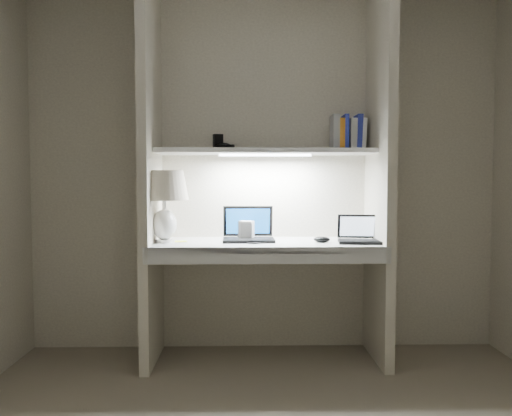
{
  "coord_description": "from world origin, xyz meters",
  "views": [
    {
      "loc": [
        -0.14,
        -1.95,
        1.15
      ],
      "look_at": [
        -0.07,
        1.05,
        0.99
      ],
      "focal_mm": 35.0,
      "sensor_mm": 36.0,
      "label": 1
    }
  ],
  "objects_px": {
    "laptop_main": "(248,233)",
    "book_row": "(348,134)",
    "speaker": "(246,231)",
    "table_lamp": "(164,194)",
    "laptop_netbook": "(360,236)"
  },
  "relations": [
    {
      "from": "laptop_main",
      "to": "laptop_netbook",
      "type": "height_order",
      "value": "laptop_main"
    },
    {
      "from": "table_lamp",
      "to": "book_row",
      "type": "bearing_deg",
      "value": 10.75
    },
    {
      "from": "book_row",
      "to": "speaker",
      "type": "bearing_deg",
      "value": -169.33
    },
    {
      "from": "table_lamp",
      "to": "laptop_netbook",
      "type": "distance_m",
      "value": 1.26
    },
    {
      "from": "laptop_main",
      "to": "laptop_netbook",
      "type": "bearing_deg",
      "value": -10.39
    },
    {
      "from": "laptop_main",
      "to": "speaker",
      "type": "xyz_separation_m",
      "value": [
        -0.01,
        0.0,
        0.01
      ]
    },
    {
      "from": "speaker",
      "to": "book_row",
      "type": "distance_m",
      "value": 0.95
    },
    {
      "from": "laptop_netbook",
      "to": "table_lamp",
      "type": "bearing_deg",
      "value": -173.43
    },
    {
      "from": "laptop_main",
      "to": "laptop_netbook",
      "type": "relative_size",
      "value": 1.13
    },
    {
      "from": "laptop_main",
      "to": "speaker",
      "type": "height_order",
      "value": "laptop_main"
    },
    {
      "from": "laptop_netbook",
      "to": "book_row",
      "type": "xyz_separation_m",
      "value": [
        -0.03,
        0.24,
        0.67
      ]
    },
    {
      "from": "laptop_main",
      "to": "book_row",
      "type": "bearing_deg",
      "value": 9.75
    },
    {
      "from": "table_lamp",
      "to": "laptop_netbook",
      "type": "bearing_deg",
      "value": -0.74
    },
    {
      "from": "table_lamp",
      "to": "laptop_netbook",
      "type": "xyz_separation_m",
      "value": [
        1.23,
        -0.02,
        -0.27
      ]
    },
    {
      "from": "laptop_netbook",
      "to": "speaker",
      "type": "xyz_separation_m",
      "value": [
        -0.72,
        0.11,
        0.02
      ]
    }
  ]
}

